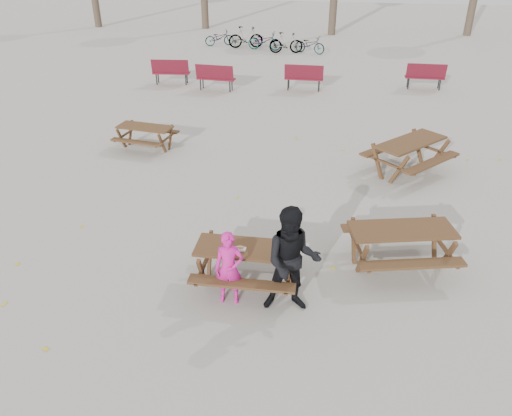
# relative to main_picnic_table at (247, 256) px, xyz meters

# --- Properties ---
(ground) EXTENTS (80.00, 80.00, 0.00)m
(ground) POSITION_rel_main_picnic_table_xyz_m (0.00, 0.00, -0.59)
(ground) COLOR gray
(ground) RESTS_ON ground
(main_picnic_table) EXTENTS (1.80, 1.45, 0.78)m
(main_picnic_table) POSITION_rel_main_picnic_table_xyz_m (0.00, 0.00, 0.00)
(main_picnic_table) COLOR #352213
(main_picnic_table) RESTS_ON ground
(food_tray) EXTENTS (0.18, 0.11, 0.03)m
(food_tray) POSITION_rel_main_picnic_table_xyz_m (-0.10, -0.10, 0.21)
(food_tray) COLOR white
(food_tray) RESTS_ON main_picnic_table
(bread_roll) EXTENTS (0.14, 0.06, 0.05)m
(bread_roll) POSITION_rel_main_picnic_table_xyz_m (-0.10, -0.10, 0.25)
(bread_roll) COLOR tan
(bread_roll) RESTS_ON food_tray
(soda_bottle) EXTENTS (0.07, 0.07, 0.17)m
(soda_bottle) POSITION_rel_main_picnic_table_xyz_m (-0.33, -0.17, 0.26)
(soda_bottle) COLOR silver
(soda_bottle) RESTS_ON main_picnic_table
(child) EXTENTS (0.51, 0.36, 1.34)m
(child) POSITION_rel_main_picnic_table_xyz_m (-0.22, -0.50, 0.08)
(child) COLOR #CE1987
(child) RESTS_ON ground
(adult) EXTENTS (1.00, 0.82, 1.89)m
(adult) POSITION_rel_main_picnic_table_xyz_m (0.82, -0.52, 0.36)
(adult) COLOR black
(adult) RESTS_ON ground
(picnic_table_east) EXTENTS (2.19, 1.91, 0.81)m
(picnic_table_east) POSITION_rel_main_picnic_table_xyz_m (2.71, 0.97, -0.18)
(picnic_table_east) COLOR #352213
(picnic_table_east) RESTS_ON ground
(picnic_table_north) EXTENTS (1.73, 1.48, 0.67)m
(picnic_table_north) POSITION_rel_main_picnic_table_xyz_m (-3.94, 5.80, -0.25)
(picnic_table_north) COLOR #352213
(picnic_table_north) RESTS_ON ground
(picnic_table_far) EXTENTS (2.56, 2.58, 0.87)m
(picnic_table_far) POSITION_rel_main_picnic_table_xyz_m (3.34, 5.27, -0.15)
(picnic_table_far) COLOR #352213
(picnic_table_far) RESTS_ON ground
(park_bench_row) EXTENTS (11.67, 1.99, 1.03)m
(park_bench_row) POSITION_rel_main_picnic_table_xyz_m (-0.88, 12.59, -0.07)
(park_bench_row) COLOR maroon
(park_bench_row) RESTS_ON ground
(bicycle_row) EXTENTS (6.64, 2.29, 1.10)m
(bicycle_row) POSITION_rel_main_picnic_table_xyz_m (-2.39, 19.65, -0.11)
(bicycle_row) COLOR black
(bicycle_row) RESTS_ON ground
(fallen_leaves) EXTENTS (11.00, 11.00, 0.01)m
(fallen_leaves) POSITION_rel_main_picnic_table_xyz_m (0.50, 2.50, -0.58)
(fallen_leaves) COLOR gold
(fallen_leaves) RESTS_ON ground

